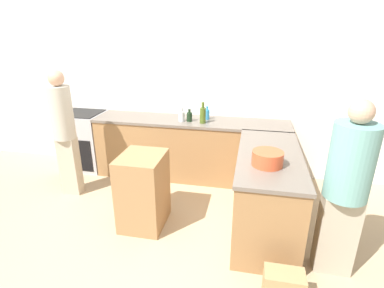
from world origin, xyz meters
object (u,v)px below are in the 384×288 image
at_px(olive_oil_bottle, 203,115).
at_px(person_by_range, 64,129).
at_px(mixing_bowl, 267,158).
at_px(dish_soap_bottle, 207,114).
at_px(person_at_peninsula, 346,187).
at_px(range_oven, 84,140).
at_px(vinegar_bottle_clear, 182,116).
at_px(island_table, 143,191).
at_px(wine_bottle_dark, 189,116).

xyz_separation_m(olive_oil_bottle, person_by_range, (-1.75, -0.72, -0.10)).
xyz_separation_m(mixing_bowl, olive_oil_bottle, (-0.87, 1.29, 0.05)).
height_order(dish_soap_bottle, person_at_peninsula, person_at_peninsula).
bearing_deg(range_oven, olive_oil_bottle, -3.39).
xyz_separation_m(range_oven, vinegar_bottle_clear, (1.70, -0.10, 0.54)).
xyz_separation_m(dish_soap_bottle, person_at_peninsula, (1.52, -1.75, -0.11)).
xyz_separation_m(range_oven, person_at_peninsula, (3.57, -1.66, 0.44)).
height_order(olive_oil_bottle, person_by_range, person_by_range).
relative_size(island_table, vinegar_bottle_clear, 4.38).
bearing_deg(mixing_bowl, range_oven, 154.09).
bearing_deg(dish_soap_bottle, person_by_range, -152.48).
xyz_separation_m(island_table, mixing_bowl, (1.36, -0.08, 0.57)).
xyz_separation_m(island_table, person_at_peninsula, (2.04, -0.33, 0.47)).
xyz_separation_m(island_table, vinegar_bottle_clear, (0.17, 1.23, 0.57)).
bearing_deg(vinegar_bottle_clear, island_table, -97.87).
xyz_separation_m(wine_bottle_dark, person_by_range, (-1.55, -0.77, -0.05)).
bearing_deg(wine_bottle_dark, range_oven, 177.75).
bearing_deg(person_at_peninsula, wine_bottle_dark, 137.83).
bearing_deg(wine_bottle_dark, mixing_bowl, -50.99).
bearing_deg(mixing_bowl, olive_oil_bottle, 124.17).
xyz_separation_m(olive_oil_bottle, wine_bottle_dark, (-0.21, 0.05, -0.05)).
bearing_deg(person_by_range, person_at_peninsula, -13.96).
bearing_deg(vinegar_bottle_clear, wine_bottle_dark, 13.73).
relative_size(mixing_bowl, person_by_range, 0.18).
relative_size(vinegar_bottle_clear, dish_soap_bottle, 1.02).
relative_size(dish_soap_bottle, person_by_range, 0.11).
bearing_deg(person_at_peninsula, dish_soap_bottle, 130.96).
bearing_deg(dish_soap_bottle, island_table, -110.11).
bearing_deg(wine_bottle_dark, person_by_range, -153.50).
height_order(island_table, wine_bottle_dark, wine_bottle_dark).
distance_m(mixing_bowl, person_by_range, 2.69).
height_order(mixing_bowl, vinegar_bottle_clear, vinegar_bottle_clear).
distance_m(olive_oil_bottle, dish_soap_bottle, 0.21).
bearing_deg(dish_soap_bottle, vinegar_bottle_clear, -151.97).
bearing_deg(person_by_range, range_oven, 107.64).
xyz_separation_m(olive_oil_bottle, vinegar_bottle_clear, (-0.32, 0.02, -0.04)).
bearing_deg(mixing_bowl, island_table, 176.82).
xyz_separation_m(range_oven, person_by_range, (0.27, -0.84, 0.48)).
distance_m(wine_bottle_dark, person_at_peninsula, 2.37).
relative_size(range_oven, vinegar_bottle_clear, 4.68).
relative_size(mixing_bowl, vinegar_bottle_clear, 1.53).
xyz_separation_m(person_by_range, person_at_peninsula, (3.30, -0.82, -0.05)).
bearing_deg(person_at_peninsula, vinegar_bottle_clear, 140.05).
distance_m(olive_oil_bottle, wine_bottle_dark, 0.22).
relative_size(mixing_bowl, olive_oil_bottle, 1.00).
distance_m(olive_oil_bottle, vinegar_bottle_clear, 0.32).
xyz_separation_m(wine_bottle_dark, person_at_peninsula, (1.76, -1.59, -0.10)).
height_order(olive_oil_bottle, person_at_peninsula, person_at_peninsula).
height_order(range_oven, island_table, range_oven).
bearing_deg(range_oven, person_at_peninsula, -24.97).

